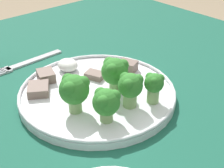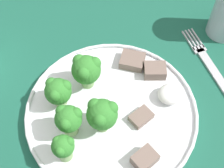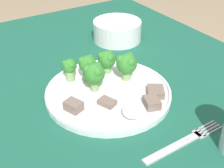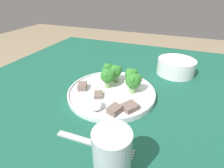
# 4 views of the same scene
# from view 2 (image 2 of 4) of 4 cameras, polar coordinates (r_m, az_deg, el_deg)

# --- Properties ---
(table) EXTENTS (1.06, 0.96, 0.76)m
(table) POSITION_cam_2_polar(r_m,az_deg,el_deg) (0.60, -1.98, -15.07)
(table) COLOR #195642
(table) RESTS_ON ground_plane
(dinner_plate) EXTENTS (0.28, 0.28, 0.02)m
(dinner_plate) POSITION_cam_2_polar(r_m,az_deg,el_deg) (0.51, -0.10, -5.16)
(dinner_plate) COLOR white
(dinner_plate) RESTS_ON table
(fork) EXTENTS (0.02, 0.18, 0.00)m
(fork) POSITION_cam_2_polar(r_m,az_deg,el_deg) (0.59, 17.54, 3.15)
(fork) COLOR #B2B2B7
(fork) RESTS_ON table
(broccoli_floret_near_rim_left) EXTENTS (0.05, 0.05, 0.06)m
(broccoli_floret_near_rim_left) POSITION_cam_2_polar(r_m,az_deg,el_deg) (0.50, -4.74, 2.62)
(broccoli_floret_near_rim_left) COLOR #7FA866
(broccoli_floret_near_rim_left) RESTS_ON dinner_plate
(broccoli_floret_center_left) EXTENTS (0.03, 0.03, 0.05)m
(broccoli_floret_center_left) POSITION_cam_2_polar(r_m,az_deg,el_deg) (0.45, -8.92, -11.33)
(broccoli_floret_center_left) COLOR #7FA866
(broccoli_floret_center_left) RESTS_ON dinner_plate
(broccoli_floret_back_left) EXTENTS (0.05, 0.05, 0.07)m
(broccoli_floret_back_left) POSITION_cam_2_polar(r_m,az_deg,el_deg) (0.45, -1.84, -5.58)
(broccoli_floret_back_left) COLOR #7FA866
(broccoli_floret_back_left) RESTS_ON dinner_plate
(broccoli_floret_front_left) EXTENTS (0.04, 0.04, 0.06)m
(broccoli_floret_front_left) POSITION_cam_2_polar(r_m,az_deg,el_deg) (0.46, -7.95, -6.45)
(broccoli_floret_front_left) COLOR #7FA866
(broccoli_floret_front_left) RESTS_ON dinner_plate
(broccoli_floret_center_back) EXTENTS (0.04, 0.04, 0.06)m
(broccoli_floret_center_back) POSITION_cam_2_polar(r_m,az_deg,el_deg) (0.49, -9.84, -1.34)
(broccoli_floret_center_back) COLOR #7FA866
(broccoli_floret_center_back) RESTS_ON dinner_plate
(meat_slice_front_slice) EXTENTS (0.04, 0.04, 0.01)m
(meat_slice_front_slice) POSITION_cam_2_polar(r_m,az_deg,el_deg) (0.50, 5.34, -6.02)
(meat_slice_front_slice) COLOR #756056
(meat_slice_front_slice) RESTS_ON dinner_plate
(meat_slice_middle_slice) EXTENTS (0.04, 0.04, 0.02)m
(meat_slice_middle_slice) POSITION_cam_2_polar(r_m,az_deg,el_deg) (0.46, 6.00, -13.48)
(meat_slice_middle_slice) COLOR #756056
(meat_slice_middle_slice) RESTS_ON dinner_plate
(meat_slice_rear_slice) EXTENTS (0.05, 0.05, 0.02)m
(meat_slice_rear_slice) POSITION_cam_2_polar(r_m,az_deg,el_deg) (0.55, 3.75, 4.29)
(meat_slice_rear_slice) COLOR #756056
(meat_slice_rear_slice) RESTS_ON dinner_plate
(meat_slice_edge_slice) EXTENTS (0.04, 0.04, 0.02)m
(meat_slice_edge_slice) POSITION_cam_2_polar(r_m,az_deg,el_deg) (0.54, 7.84, 2.46)
(meat_slice_edge_slice) COLOR #756056
(meat_slice_edge_slice) RESTS_ON dinner_plate
(sauce_dollop) EXTENTS (0.04, 0.04, 0.02)m
(sauce_dollop) POSITION_cam_2_polar(r_m,az_deg,el_deg) (0.52, 10.64, -1.82)
(sauce_dollop) COLOR white
(sauce_dollop) RESTS_ON dinner_plate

